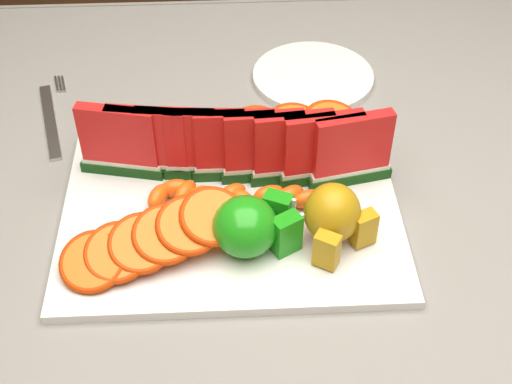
{
  "coord_description": "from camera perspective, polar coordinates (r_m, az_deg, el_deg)",
  "views": [
    {
      "loc": [
        -0.03,
        -0.61,
        1.37
      ],
      "look_at": [
        -0.0,
        -0.02,
        0.81
      ],
      "focal_mm": 50.0,
      "sensor_mm": 36.0,
      "label": 1
    }
  ],
  "objects": [
    {
      "name": "orange_fan_front",
      "position": [
        0.79,
        -8.22,
        -3.71
      ],
      "size": [
        0.22,
        0.13,
        0.06
      ],
      "color": "#EC6400",
      "rests_on": "platter"
    },
    {
      "name": "tangerine_segments",
      "position": [
        0.85,
        -2.15,
        -0.24
      ],
      "size": [
        0.22,
        0.06,
        0.02
      ],
      "color": "#DD5F0F",
      "rests_on": "platter"
    },
    {
      "name": "side_plate",
      "position": [
        1.08,
        4.59,
        9.19
      ],
      "size": [
        0.19,
        0.19,
        0.01
      ],
      "color": "silver",
      "rests_on": "tablecloth"
    },
    {
      "name": "tablecloth",
      "position": [
        0.89,
        0.18,
        -3.23
      ],
      "size": [
        1.53,
        1.03,
        0.2
      ],
      "color": "gray",
      "rests_on": "table"
    },
    {
      "name": "table",
      "position": [
        0.94,
        0.17,
        -5.84
      ],
      "size": [
        1.4,
        0.9,
        0.75
      ],
      "color": "#48361D",
      "rests_on": "ground"
    },
    {
      "name": "watermelon_row",
      "position": [
        0.86,
        -1.71,
        3.61
      ],
      "size": [
        0.39,
        0.07,
        0.1
      ],
      "color": "#0C370F",
      "rests_on": "platter"
    },
    {
      "name": "orange_fan_back",
      "position": [
        0.92,
        -1.35,
        4.79
      ],
      "size": [
        0.34,
        0.11,
        0.05
      ],
      "color": "#EC6400",
      "rests_on": "platter"
    },
    {
      "name": "fork",
      "position": [
        1.04,
        -16.06,
        5.76
      ],
      "size": [
        0.06,
        0.19,
        0.0
      ],
      "color": "silver",
      "rests_on": "tablecloth"
    },
    {
      "name": "apple_cluster",
      "position": [
        0.78,
        -0.35,
        -2.73
      ],
      "size": [
        0.1,
        0.09,
        0.07
      ],
      "color": "#3C881A",
      "rests_on": "platter"
    },
    {
      "name": "platter",
      "position": [
        0.85,
        -2.0,
        -1.62
      ],
      "size": [
        0.4,
        0.3,
        0.01
      ],
      "color": "silver",
      "rests_on": "tablecloth"
    },
    {
      "name": "pear_cluster",
      "position": [
        0.79,
        6.25,
        -1.93
      ],
      "size": [
        0.09,
        0.09,
        0.07
      ],
      "color": "#B37723",
      "rests_on": "platter"
    }
  ]
}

